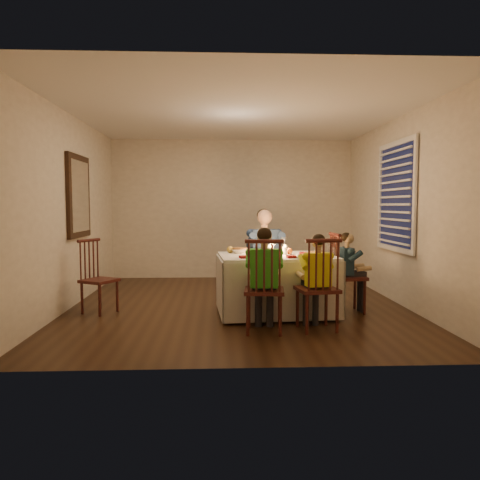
{
  "coord_description": "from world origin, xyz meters",
  "views": [
    {
      "loc": [
        -0.26,
        -6.36,
        1.38
      ],
      "look_at": [
        0.04,
        0.15,
        0.89
      ],
      "focal_mm": 35.0,
      "sensor_mm": 36.0,
      "label": 1
    }
  ],
  "objects_px": {
    "chair_adult": "(264,302)",
    "chair_extra": "(100,313)",
    "chair_end": "(347,312)",
    "serving_bowl": "(240,251)",
    "child_teal": "(347,312)",
    "chair_near_right": "(317,330)",
    "dining_table": "(276,272)",
    "adult": "(264,302)",
    "child_yellow": "(317,330)",
    "child_green": "(264,332)",
    "chair_near_left": "(264,332)"
  },
  "relations": [
    {
      "from": "dining_table",
      "to": "chair_adult",
      "type": "bearing_deg",
      "value": 91.38
    },
    {
      "from": "adult",
      "to": "child_teal",
      "type": "relative_size",
      "value": 1.29
    },
    {
      "from": "chair_adult",
      "to": "chair_end",
      "type": "xyz_separation_m",
      "value": [
        1.01,
        -0.69,
        0.0
      ]
    },
    {
      "from": "chair_extra",
      "to": "serving_bowl",
      "type": "bearing_deg",
      "value": -58.04
    },
    {
      "from": "chair_near_left",
      "to": "chair_end",
      "type": "height_order",
      "value": "same"
    },
    {
      "from": "dining_table",
      "to": "chair_end",
      "type": "bearing_deg",
      "value": 0.61
    },
    {
      "from": "chair_adult",
      "to": "chair_near_left",
      "type": "bearing_deg",
      "value": -103.11
    },
    {
      "from": "child_teal",
      "to": "serving_bowl",
      "type": "xyz_separation_m",
      "value": [
        -1.38,
        0.16,
        0.78
      ]
    },
    {
      "from": "adult",
      "to": "chair_adult",
      "type": "bearing_deg",
      "value": 0.0
    },
    {
      "from": "adult",
      "to": "serving_bowl",
      "type": "relative_size",
      "value": 5.89
    },
    {
      "from": "dining_table",
      "to": "serving_bowl",
      "type": "relative_size",
      "value": 6.73
    },
    {
      "from": "chair_extra",
      "to": "adult",
      "type": "relative_size",
      "value": 0.71
    },
    {
      "from": "child_green",
      "to": "child_teal",
      "type": "distance_m",
      "value": 1.48
    },
    {
      "from": "child_teal",
      "to": "chair_near_right",
      "type": "bearing_deg",
      "value": 141.8
    },
    {
      "from": "chair_adult",
      "to": "child_yellow",
      "type": "xyz_separation_m",
      "value": [
        0.43,
        -1.54,
        0.0
      ]
    },
    {
      "from": "chair_near_left",
      "to": "serving_bowl",
      "type": "height_order",
      "value": "serving_bowl"
    },
    {
      "from": "chair_adult",
      "to": "chair_extra",
      "type": "distance_m",
      "value": 2.25
    },
    {
      "from": "dining_table",
      "to": "child_green",
      "type": "xyz_separation_m",
      "value": [
        -0.23,
        -0.83,
        -0.54
      ]
    },
    {
      "from": "dining_table",
      "to": "adult",
      "type": "bearing_deg",
      "value": 91.38
    },
    {
      "from": "chair_near_left",
      "to": "child_yellow",
      "type": "bearing_deg",
      "value": -168.51
    },
    {
      "from": "dining_table",
      "to": "child_green",
      "type": "height_order",
      "value": "dining_table"
    },
    {
      "from": "dining_table",
      "to": "chair_near_left",
      "type": "bearing_deg",
      "value": -109.66
    },
    {
      "from": "chair_end",
      "to": "serving_bowl",
      "type": "relative_size",
      "value": 4.56
    },
    {
      "from": "child_teal",
      "to": "serving_bowl",
      "type": "distance_m",
      "value": 1.6
    },
    {
      "from": "dining_table",
      "to": "child_yellow",
      "type": "relative_size",
      "value": 1.42
    },
    {
      "from": "chair_near_right",
      "to": "chair_end",
      "type": "bearing_deg",
      "value": -132.66
    },
    {
      "from": "child_yellow",
      "to": "serving_bowl",
      "type": "distance_m",
      "value": 1.51
    },
    {
      "from": "chair_near_right",
      "to": "chair_end",
      "type": "height_order",
      "value": "same"
    },
    {
      "from": "chair_near_left",
      "to": "serving_bowl",
      "type": "relative_size",
      "value": 4.56
    },
    {
      "from": "dining_table",
      "to": "child_yellow",
      "type": "bearing_deg",
      "value": -69.4
    },
    {
      "from": "chair_near_right",
      "to": "chair_near_left",
      "type": "bearing_deg",
      "value": -2.8
    },
    {
      "from": "dining_table",
      "to": "chair_near_right",
      "type": "xyz_separation_m",
      "value": [
        0.36,
        -0.78,
        -0.54
      ]
    },
    {
      "from": "chair_near_left",
      "to": "child_teal",
      "type": "xyz_separation_m",
      "value": [
        1.17,
        0.91,
        0.0
      ]
    },
    {
      "from": "serving_bowl",
      "to": "chair_end",
      "type": "bearing_deg",
      "value": -6.47
    },
    {
      "from": "adult",
      "to": "child_yellow",
      "type": "relative_size",
      "value": 1.24
    },
    {
      "from": "chair_adult",
      "to": "chair_end",
      "type": "bearing_deg",
      "value": -41.83
    },
    {
      "from": "chair_adult",
      "to": "child_yellow",
      "type": "relative_size",
      "value": 0.96
    },
    {
      "from": "chair_adult",
      "to": "child_yellow",
      "type": "distance_m",
      "value": 1.6
    },
    {
      "from": "chair_near_left",
      "to": "chair_end",
      "type": "distance_m",
      "value": 1.48
    },
    {
      "from": "chair_near_right",
      "to": "chair_end",
      "type": "xyz_separation_m",
      "value": [
        0.58,
        0.85,
        0.0
      ]
    },
    {
      "from": "child_green",
      "to": "child_teal",
      "type": "relative_size",
      "value": 1.11
    },
    {
      "from": "chair_end",
      "to": "child_green",
      "type": "distance_m",
      "value": 1.48
    },
    {
      "from": "chair_near_right",
      "to": "child_yellow",
      "type": "distance_m",
      "value": 0.0
    },
    {
      "from": "chair_adult",
      "to": "chair_end",
      "type": "relative_size",
      "value": 1.0
    },
    {
      "from": "chair_adult",
      "to": "chair_end",
      "type": "height_order",
      "value": "same"
    },
    {
      "from": "chair_near_left",
      "to": "adult",
      "type": "bearing_deg",
      "value": -89.82
    },
    {
      "from": "dining_table",
      "to": "chair_near_left",
      "type": "xyz_separation_m",
      "value": [
        -0.23,
        -0.83,
        -0.54
      ]
    },
    {
      "from": "child_green",
      "to": "child_yellow",
      "type": "bearing_deg",
      "value": -168.51
    },
    {
      "from": "chair_near_right",
      "to": "child_green",
      "type": "xyz_separation_m",
      "value": [
        -0.59,
        -0.06,
        0.0
      ]
    },
    {
      "from": "chair_end",
      "to": "chair_extra",
      "type": "bearing_deg",
      "value": 84.38
    }
  ]
}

